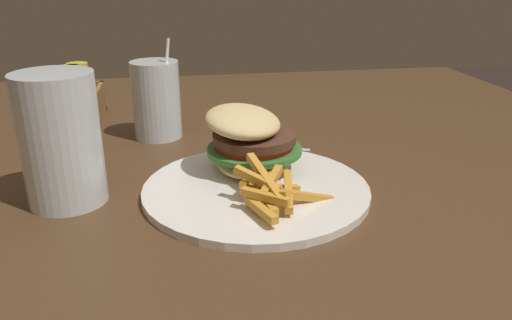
{
  "coord_description": "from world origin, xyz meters",
  "views": [
    {
      "loc": [
        -0.62,
        0.05,
        0.98
      ],
      "look_at": [
        -0.04,
        -0.04,
        0.75
      ],
      "focal_mm": 35.0,
      "sensor_mm": 36.0,
      "label": 1
    }
  ],
  "objects": [
    {
      "name": "condiment_caddy",
      "position": [
        0.33,
        0.23,
        0.75
      ],
      "size": [
        0.11,
        0.1,
        0.1
      ],
      "color": "brown",
      "rests_on": "dining_table"
    },
    {
      "name": "spoon",
      "position": [
        0.14,
        -0.03,
        0.71
      ],
      "size": [
        0.09,
        0.16,
        0.01
      ],
      "rotation": [
        0.0,
        0.0,
        1.17
      ],
      "color": "silver",
      "rests_on": "dining_table"
    },
    {
      "name": "meal_plate_near",
      "position": [
        -0.02,
        -0.04,
        0.74
      ],
      "size": [
        0.29,
        0.29,
        0.1
      ],
      "color": "white",
      "rests_on": "dining_table"
    },
    {
      "name": "juice_glass",
      "position": [
        0.2,
        0.08,
        0.76
      ],
      "size": [
        0.08,
        0.08,
        0.16
      ],
      "color": "silver",
      "rests_on": "dining_table"
    },
    {
      "name": "beer_glass",
      "position": [
        -0.03,
        0.19,
        0.78
      ],
      "size": [
        0.09,
        0.09,
        0.16
      ],
      "color": "silver",
      "rests_on": "dining_table"
    },
    {
      "name": "dining_table",
      "position": [
        0.0,
        0.0,
        0.6
      ],
      "size": [
        1.39,
        1.44,
        0.7
      ],
      "color": "#4C331E",
      "rests_on": "ground_plane"
    }
  ]
}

